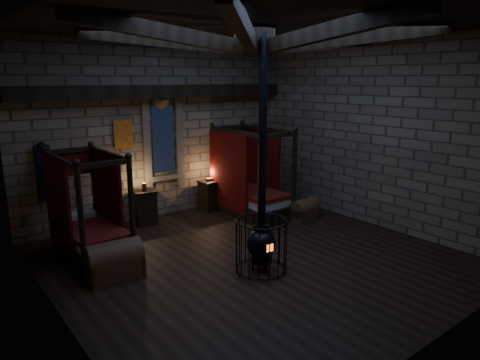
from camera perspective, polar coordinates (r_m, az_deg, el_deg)
room at (r=7.69m, az=1.47°, el=16.40°), size 7.02×7.02×4.29m
bed_left at (r=8.79m, az=-19.42°, el=-6.31°), size 1.04×1.92×1.98m
bed_right at (r=10.76m, az=1.28°, el=-1.76°), size 1.12×2.08×2.16m
trunk_left at (r=7.74m, az=-16.36°, el=-10.36°), size 0.95×0.66×0.66m
trunk_right at (r=10.51m, az=8.59°, el=-4.00°), size 0.75×0.52×0.52m
nightstand_left at (r=10.28m, az=-12.53°, el=-3.48°), size 0.58×0.56×0.99m
nightstand_right at (r=11.10m, az=-4.06°, el=-2.03°), size 0.52×0.50×0.85m
stove at (r=7.58m, az=2.85°, el=-7.89°), size 0.92×0.92×4.05m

